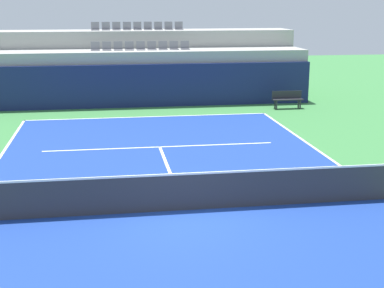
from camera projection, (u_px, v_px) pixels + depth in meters
ground_plane at (185, 210)px, 14.07m from camera, size 80.00×80.00×0.00m
court_surface at (185, 210)px, 14.07m from camera, size 11.00×24.00×0.01m
baseline_far at (148, 117)px, 25.51m from camera, size 11.00×0.10×0.00m
service_line_far at (160, 147)px, 20.20m from camera, size 8.26×0.10×0.00m
centre_service_line at (170, 173)px, 17.13m from camera, size 0.10×6.40×0.00m
back_wall at (143, 86)px, 27.76m from camera, size 17.01×0.30×2.11m
stands_tier_lower at (141, 76)px, 28.98m from camera, size 17.01×2.40×2.70m
stands_tier_upper at (138, 63)px, 31.17m from camera, size 17.01×2.40×3.59m
seating_row_lower at (141, 47)px, 28.71m from camera, size 5.03×0.44×0.44m
seating_row_upper at (138, 28)px, 30.79m from camera, size 5.03×0.44×0.44m
tennis_net at (185, 191)px, 13.94m from camera, size 11.08×0.08×1.07m
player_bench at (287, 98)px, 27.49m from camera, size 1.50×0.40×0.85m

